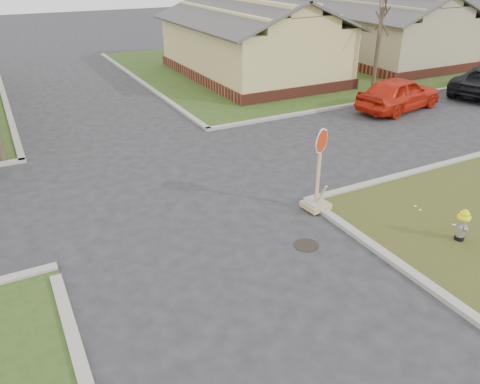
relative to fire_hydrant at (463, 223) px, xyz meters
name	(u,v)px	position (x,y,z in m)	size (l,w,h in m)	color
ground	(219,259)	(-5.76, 2.15, -0.53)	(120.00, 120.00, 0.00)	#262628
verge_far_right	(382,54)	(16.24, 20.15, -0.50)	(37.00, 19.00, 0.05)	#294719
curbs	(153,180)	(-5.76, 7.15, -0.53)	(80.00, 40.00, 0.12)	#9F9C90
manhole	(306,245)	(-3.56, 1.65, -0.52)	(0.64, 0.64, 0.01)	black
side_house_yellow	(251,39)	(4.24, 18.65, 1.66)	(7.60, 11.60, 4.70)	brown
side_house_tan	(380,28)	(14.24, 18.65, 1.66)	(7.60, 11.60, 4.70)	brown
side_house_teal	(479,19)	(24.24, 18.65, 1.66)	(7.60, 11.60, 4.70)	brown
tree_mid_right	(377,51)	(8.24, 12.35, 1.62)	(0.22, 0.22, 4.20)	#3B3022
fire_hydrant	(463,223)	(0.00, 0.00, 0.00)	(0.32, 0.32, 0.87)	black
stop_sign	(317,191)	(-2.23, 3.09, 0.04)	(0.68, 0.67, 2.41)	tan
red_sedan	(399,93)	(6.98, 9.26, 0.26)	(1.87, 4.64, 1.58)	red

